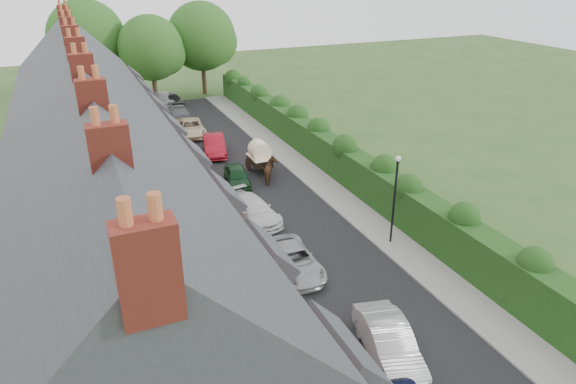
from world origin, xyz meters
name	(u,v)px	position (x,y,z in m)	size (l,w,h in m)	color
ground	(377,297)	(0.00, 0.00, 0.00)	(140.00, 140.00, 0.00)	#2D4C1E
road	(278,205)	(-0.50, 11.00, 0.01)	(6.00, 58.00, 0.02)	black
pavement_hedge_side	(334,193)	(3.60, 11.00, 0.06)	(2.20, 58.00, 0.12)	gray
pavement_house_side	(220,215)	(-4.35, 11.00, 0.06)	(1.70, 58.00, 0.12)	gray
kerb_hedge_side	(320,196)	(2.55, 11.00, 0.07)	(0.18, 58.00, 0.13)	gray
kerb_house_side	(232,212)	(-3.55, 11.00, 0.07)	(0.18, 58.00, 0.13)	gray
hedge	(359,168)	(5.40, 11.00, 1.60)	(2.10, 58.00, 2.85)	#153210
terrace_row	(99,169)	(-10.87, 9.98, 4.47)	(9.05, 40.50, 11.50)	maroon
garden_wall_row	(208,219)	(-5.35, 10.00, 0.46)	(0.35, 40.35, 1.10)	maroon
lamppost	(395,189)	(3.40, 4.00, 3.30)	(0.32, 0.32, 5.16)	black
tree_far_left	(154,49)	(-2.65, 40.08, 5.71)	(7.14, 6.80, 9.29)	#332316
tree_far_right	(205,38)	(3.39, 42.08, 6.31)	(7.98, 7.60, 10.31)	#332316
tree_far_back	(91,40)	(-8.59, 43.08, 6.62)	(8.40, 8.00, 10.82)	#332316
car_silver_a	(389,343)	(-1.77, -3.58, 0.76)	(1.61, 4.61, 1.52)	#A9A8AD
car_silver_b	(293,260)	(-2.69, 3.56, 0.65)	(2.16, 4.69, 1.30)	#9B9EA2
car_white	(252,210)	(-2.68, 9.64, 0.70)	(1.95, 4.80, 1.39)	silver
car_green	(237,176)	(-1.87, 15.06, 0.65)	(1.54, 3.82, 1.30)	#0F3318
car_red	(214,145)	(-1.60, 21.80, 0.77)	(1.63, 4.67, 1.54)	maroon
car_beige	(191,128)	(-2.17, 27.40, 0.69)	(2.28, 4.94, 1.37)	beige
car_grey	(180,115)	(-2.21, 31.71, 0.73)	(2.04, 5.01, 1.45)	#4C4E53
car_black	(172,99)	(-1.60, 38.17, 0.69)	(1.62, 4.02, 1.37)	black
horse	(270,171)	(0.43, 14.58, 0.83)	(0.90, 1.97, 1.67)	#51341E
horse_cart	(260,155)	(0.43, 16.71, 1.37)	(1.50, 3.31, 2.39)	black
car_extra_far	(164,99)	(-2.45, 38.40, 0.75)	(1.77, 4.41, 1.50)	#B2B3BA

